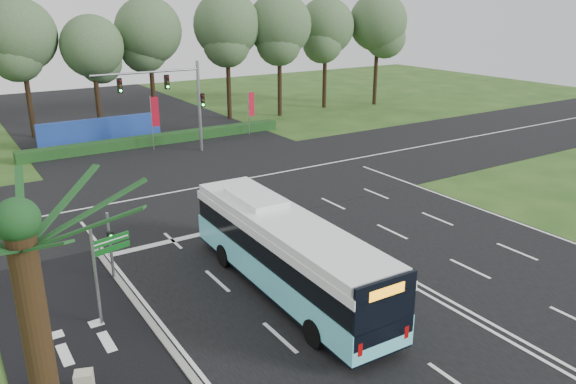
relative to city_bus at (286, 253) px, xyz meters
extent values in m
plane|color=#224517|center=(4.59, 2.28, -1.74)|extent=(120.00, 120.00, 0.00)
cube|color=black|center=(4.59, 2.28, -1.72)|extent=(20.00, 120.00, 0.04)
cube|color=black|center=(4.59, 14.28, -1.71)|extent=(120.00, 14.00, 0.05)
cube|color=black|center=(-7.91, -0.72, -1.71)|extent=(5.00, 18.00, 0.06)
cube|color=gray|center=(-5.51, -0.72, -1.68)|extent=(0.25, 18.00, 0.12)
cube|color=#64DAE9|center=(0.00, 0.01, -0.67)|extent=(2.82, 12.08, 1.10)
cube|color=black|center=(0.00, 0.01, -1.17)|extent=(2.79, 12.02, 0.30)
cube|color=black|center=(0.00, 0.01, 0.34)|extent=(2.71, 11.90, 0.95)
cube|color=white|center=(0.00, 0.01, 0.94)|extent=(2.82, 12.08, 0.35)
cube|color=white|center=(0.00, 0.01, 1.29)|extent=(2.75, 11.60, 0.35)
cube|color=white|center=(0.07, 2.52, 1.59)|extent=(1.68, 3.05, 0.25)
cube|color=black|center=(-0.16, -5.94, 0.39)|extent=(2.43, 0.18, 2.20)
cube|color=orange|center=(-0.16, -5.98, 1.09)|extent=(1.40, 0.10, 0.35)
cylinder|color=black|center=(-1.08, 3.45, -1.22)|extent=(0.31, 1.05, 1.04)
cylinder|color=black|center=(1.26, 3.39, -1.22)|extent=(0.31, 1.05, 1.04)
cylinder|color=black|center=(-1.27, -3.76, -1.22)|extent=(0.31, 1.05, 1.04)
cylinder|color=black|center=(1.07, -3.82, -1.22)|extent=(0.31, 1.05, 1.04)
cylinder|color=gray|center=(-5.61, 4.90, -0.22)|extent=(0.12, 0.12, 3.04)
cube|color=black|center=(-5.61, 4.72, 0.34)|extent=(0.26, 0.19, 0.35)
sphere|color=#19F233|center=(-5.61, 4.62, 0.34)|extent=(0.12, 0.12, 0.12)
cylinder|color=gray|center=(-7.04, 1.55, 0.18)|extent=(0.12, 0.12, 3.84)
cube|color=#0D4B15|center=(-6.34, 1.72, 1.43)|extent=(1.41, 0.40, 0.29)
cube|color=#0D4B15|center=(-6.34, 1.72, 1.09)|extent=(1.41, 0.40, 0.21)
cube|color=white|center=(-6.34, 1.69, 1.43)|extent=(1.31, 0.33, 0.04)
cylinder|color=gray|center=(3.50, 25.06, 0.43)|extent=(0.07, 0.07, 4.33)
cube|color=#B10F25|center=(3.80, 24.95, 1.34)|extent=(0.55, 0.25, 2.31)
cylinder|color=gray|center=(12.43, 25.53, 0.19)|extent=(0.06, 0.06, 3.86)
cube|color=#B10F25|center=(12.71, 25.52, 1.01)|extent=(0.52, 0.05, 2.06)
cylinder|color=#382614|center=(-9.91, -5.72, 1.86)|extent=(0.60, 0.60, 7.20)
sphere|color=#17411A|center=(-9.91, -5.72, 5.46)|extent=(0.90, 0.90, 0.90)
cylinder|color=gray|center=(6.59, 22.78, 1.76)|extent=(0.24, 0.24, 7.00)
cylinder|color=gray|center=(2.59, 22.78, 4.66)|extent=(8.00, 0.16, 0.16)
cube|color=black|center=(4.09, 22.78, 3.86)|extent=(0.32, 0.28, 1.05)
cube|color=black|center=(0.59, 22.78, 3.86)|extent=(0.32, 0.28, 1.05)
cube|color=black|center=(6.84, 22.78, 2.26)|extent=(0.32, 0.28, 1.05)
cube|color=#173613|center=(4.59, 26.78, -1.34)|extent=(22.00, 1.20, 0.80)
cube|color=navy|center=(0.59, 29.28, -0.64)|extent=(10.00, 0.30, 2.20)
cylinder|color=black|center=(-3.70, 35.00, 2.35)|extent=(0.44, 0.44, 8.18)
sphere|color=#375532|center=(-3.70, 35.00, 6.87)|extent=(6.02, 6.02, 6.02)
cylinder|color=black|center=(1.65, 33.50, 1.87)|extent=(0.44, 0.44, 7.21)
sphere|color=#375532|center=(1.65, 33.50, 5.85)|extent=(5.31, 5.31, 5.31)
cylinder|color=black|center=(7.11, 34.57, 2.39)|extent=(0.44, 0.44, 8.26)
sphere|color=#375532|center=(7.11, 34.57, 6.95)|extent=(6.08, 6.08, 6.08)
cylinder|color=black|center=(14.30, 32.94, 2.59)|extent=(0.44, 0.44, 8.65)
sphere|color=#375532|center=(14.30, 32.94, 7.37)|extent=(6.37, 6.37, 6.37)
cylinder|color=black|center=(19.52, 31.79, 2.55)|extent=(0.44, 0.44, 8.58)
sphere|color=#375532|center=(19.52, 31.79, 7.29)|extent=(6.32, 6.32, 6.32)
cylinder|color=black|center=(26.17, 33.11, 2.38)|extent=(0.44, 0.44, 8.24)
sphere|color=#375532|center=(26.17, 33.11, 6.93)|extent=(6.07, 6.07, 6.07)
cylinder|color=black|center=(32.21, 31.62, 2.58)|extent=(0.44, 0.44, 8.63)
sphere|color=#375532|center=(32.21, 31.62, 7.35)|extent=(6.36, 6.36, 6.36)
camera|label=1|loc=(-10.96, -17.18, 9.52)|focal=35.00mm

